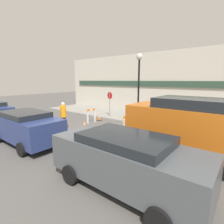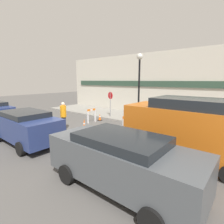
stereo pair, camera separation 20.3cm
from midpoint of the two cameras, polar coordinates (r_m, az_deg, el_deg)
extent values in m
plane|color=#565451|center=(10.73, -14.32, -6.86)|extent=(60.00, 60.00, 0.00)
cube|color=gray|center=(15.25, 5.38, -1.28)|extent=(18.00, 3.80, 0.10)
cube|color=beige|center=(16.62, 9.42, 8.97)|extent=(18.00, 0.12, 5.50)
cube|color=#2D4738|center=(16.52, 9.23, 9.14)|extent=(16.20, 0.10, 0.50)
cylinder|color=black|center=(13.26, 8.94, -2.37)|extent=(0.29, 0.29, 0.24)
cylinder|color=black|center=(12.97, 9.20, 6.80)|extent=(0.13, 0.13, 4.48)
sphere|color=silver|center=(13.04, 9.52, 17.44)|extent=(0.44, 0.44, 0.44)
cylinder|color=gray|center=(14.58, -0.14, 2.48)|extent=(0.06, 0.06, 2.03)
cylinder|color=red|center=(14.50, -0.14, 5.41)|extent=(0.59, 0.14, 0.60)
cube|color=white|center=(13.33, -5.10, -1.27)|extent=(0.13, 0.07, 0.88)
cube|color=white|center=(12.87, -7.43, -1.74)|extent=(0.13, 0.07, 0.88)
cube|color=orange|center=(13.00, -6.29, 0.72)|extent=(0.05, 0.78, 0.15)
cube|color=white|center=(13.00, -6.29, 0.72)|extent=(0.04, 0.23, 0.14)
cube|color=white|center=(9.87, 4.20, -5.07)|extent=(0.14, 0.10, 0.99)
cube|color=white|center=(10.40, 8.10, -4.34)|extent=(0.14, 0.10, 0.99)
cube|color=orange|center=(10.00, 6.27, -1.53)|extent=(0.31, 0.90, 0.15)
cube|color=white|center=(10.00, 6.27, -1.53)|extent=(0.11, 0.28, 0.14)
cube|color=black|center=(11.30, -8.48, -5.67)|extent=(0.30, 0.30, 0.04)
cone|color=orange|center=(11.20, -8.53, -3.90)|extent=(0.22, 0.23, 0.68)
cylinder|color=white|center=(11.19, -8.54, -3.73)|extent=(0.13, 0.13, 0.10)
cube|color=black|center=(12.96, 4.95, -3.50)|extent=(0.30, 0.30, 0.04)
cone|color=orange|center=(12.90, 4.97, -2.26)|extent=(0.23, 0.22, 0.53)
cylinder|color=white|center=(12.89, 4.98, -2.15)|extent=(0.13, 0.13, 0.07)
cube|color=black|center=(10.59, -9.06, -6.78)|extent=(0.30, 0.30, 0.04)
cone|color=orange|center=(10.52, -9.09, -5.53)|extent=(0.22, 0.23, 0.44)
cylinder|color=white|center=(10.52, -9.10, -5.41)|extent=(0.13, 0.13, 0.06)
cube|color=black|center=(13.75, -3.58, -2.67)|extent=(0.30, 0.30, 0.04)
cone|color=orange|center=(13.69, -3.59, -1.62)|extent=(0.23, 0.22, 0.48)
cylinder|color=white|center=(13.69, -3.59, -1.52)|extent=(0.13, 0.13, 0.07)
cylinder|color=#33333D|center=(11.42, -14.96, -3.63)|extent=(0.37, 0.37, 0.85)
cylinder|color=orange|center=(11.26, -15.14, 0.22)|extent=(0.51, 0.51, 0.71)
sphere|color=beige|center=(11.19, -15.25, 2.54)|extent=(0.30, 0.30, 0.21)
cylinder|color=#33333D|center=(13.01, 31.10, -2.64)|extent=(0.30, 0.30, 0.85)
cylinder|color=navy|center=(12.88, 31.42, 0.75)|extent=(0.41, 0.41, 0.71)
sphere|color=#DBAD89|center=(12.82, 31.61, 2.74)|extent=(0.25, 0.25, 0.20)
cylinder|color=black|center=(13.75, -29.37, -2.81)|extent=(0.60, 0.18, 0.60)
cube|color=navy|center=(9.64, -25.83, -4.38)|extent=(4.27, 1.74, 1.07)
cube|color=#1E2328|center=(9.53, -26.09, -1.26)|extent=(2.35, 1.60, 0.49)
cylinder|color=black|center=(9.07, -16.94, -8.21)|extent=(0.60, 0.18, 0.60)
cylinder|color=black|center=(8.30, -27.12, -10.67)|extent=(0.60, 0.18, 0.60)
cylinder|color=black|center=(11.29, -24.46, -5.04)|extent=(0.60, 0.18, 0.60)
cube|color=#4C5156|center=(5.19, 4.06, -15.75)|extent=(4.57, 1.71, 1.08)
cube|color=#1E2328|center=(4.97, 4.14, -10.16)|extent=(2.51, 1.57, 0.50)
cylinder|color=black|center=(5.59, 22.34, -20.75)|extent=(0.60, 0.18, 0.60)
cylinder|color=black|center=(4.28, 14.32, -31.26)|extent=(0.60, 0.18, 0.60)
cylinder|color=black|center=(6.82, -1.72, -14.08)|extent=(0.60, 0.18, 0.60)
cylinder|color=black|center=(5.78, -13.57, -19.13)|extent=(0.60, 0.18, 0.60)
cube|color=#D16619|center=(7.49, 24.62, -5.55)|extent=(4.92, 1.90, 1.78)
cube|color=#1E2328|center=(7.31, 25.15, 1.18)|extent=(2.70, 1.75, 0.75)
cylinder|color=black|center=(9.07, 16.40, -8.18)|extent=(0.60, 0.18, 0.60)
cylinder|color=black|center=(7.45, 10.47, -12.05)|extent=(0.60, 0.18, 0.60)
camera|label=1|loc=(0.10, -89.51, 0.09)|focal=28.00mm
camera|label=2|loc=(0.10, 90.49, -0.09)|focal=28.00mm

